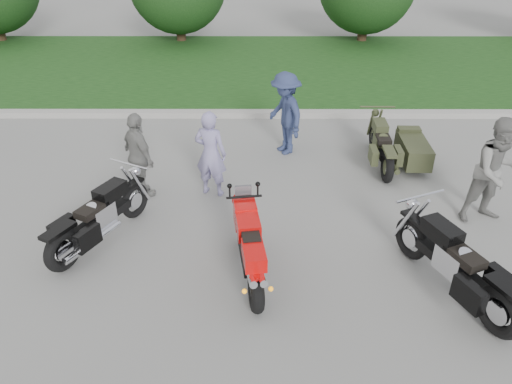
{
  "coord_description": "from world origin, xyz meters",
  "views": [
    {
      "loc": [
        -0.06,
        -6.18,
        4.92
      ],
      "look_at": [
        -0.07,
        0.78,
        0.8
      ],
      "focal_mm": 35.0,
      "sensor_mm": 36.0,
      "label": 1
    }
  ],
  "objects_px": {
    "person_denim": "(285,114)",
    "person_back": "(139,156)",
    "cruiser_left": "(97,220)",
    "person_stripe": "(211,154)",
    "sportbike_red": "(250,247)",
    "cruiser_sidecar": "(400,149)",
    "person_grey": "(497,171)",
    "cruiser_right": "(459,268)"
  },
  "relations": [
    {
      "from": "sportbike_red",
      "to": "cruiser_sidecar",
      "type": "xyz_separation_m",
      "value": [
        3.09,
        3.62,
        -0.17
      ]
    },
    {
      "from": "person_stripe",
      "to": "person_back",
      "type": "height_order",
      "value": "person_stripe"
    },
    {
      "from": "person_grey",
      "to": "person_stripe",
      "type": "bearing_deg",
      "value": 157.4
    },
    {
      "from": "sportbike_red",
      "to": "person_stripe",
      "type": "xyz_separation_m",
      "value": [
        -0.76,
        2.49,
        0.28
      ]
    },
    {
      "from": "person_stripe",
      "to": "person_back",
      "type": "distance_m",
      "value": 1.31
    },
    {
      "from": "sportbike_red",
      "to": "cruiser_right",
      "type": "relative_size",
      "value": 0.86
    },
    {
      "from": "sportbike_red",
      "to": "person_stripe",
      "type": "height_order",
      "value": "person_stripe"
    },
    {
      "from": "sportbike_red",
      "to": "cruiser_sidecar",
      "type": "height_order",
      "value": "sportbike_red"
    },
    {
      "from": "cruiser_right",
      "to": "person_stripe",
      "type": "distance_m",
      "value": 4.66
    },
    {
      "from": "cruiser_left",
      "to": "cruiser_right",
      "type": "xyz_separation_m",
      "value": [
        5.38,
        -1.23,
        0.03
      ]
    },
    {
      "from": "cruiser_left",
      "to": "cruiser_right",
      "type": "bearing_deg",
      "value": 14.85
    },
    {
      "from": "sportbike_red",
      "to": "person_denim",
      "type": "height_order",
      "value": "person_denim"
    },
    {
      "from": "person_denim",
      "to": "sportbike_red",
      "type": "bearing_deg",
      "value": -35.5
    },
    {
      "from": "cruiser_right",
      "to": "cruiser_sidecar",
      "type": "height_order",
      "value": "cruiser_right"
    },
    {
      "from": "cruiser_right",
      "to": "cruiser_sidecar",
      "type": "xyz_separation_m",
      "value": [
        0.19,
        4.0,
        -0.09
      ]
    },
    {
      "from": "sportbike_red",
      "to": "person_denim",
      "type": "xyz_separation_m",
      "value": [
        0.71,
        4.31,
        0.34
      ]
    },
    {
      "from": "person_grey",
      "to": "person_denim",
      "type": "distance_m",
      "value": 4.37
    },
    {
      "from": "sportbike_red",
      "to": "person_grey",
      "type": "height_order",
      "value": "person_grey"
    },
    {
      "from": "person_denim",
      "to": "cruiser_left",
      "type": "bearing_deg",
      "value": -68.78
    },
    {
      "from": "person_back",
      "to": "cruiser_left",
      "type": "bearing_deg",
      "value": 125.79
    },
    {
      "from": "cruiser_right",
      "to": "person_stripe",
      "type": "bearing_deg",
      "value": 118.57
    },
    {
      "from": "person_stripe",
      "to": "person_denim",
      "type": "relative_size",
      "value": 0.92
    },
    {
      "from": "cruiser_sidecar",
      "to": "person_stripe",
      "type": "xyz_separation_m",
      "value": [
        -3.85,
        -1.13,
        0.44
      ]
    },
    {
      "from": "cruiser_left",
      "to": "person_denim",
      "type": "xyz_separation_m",
      "value": [
        3.18,
        3.46,
        0.45
      ]
    },
    {
      "from": "sportbike_red",
      "to": "person_denim",
      "type": "bearing_deg",
      "value": 72.8
    },
    {
      "from": "cruiser_right",
      "to": "person_denim",
      "type": "relative_size",
      "value": 1.29
    },
    {
      "from": "person_back",
      "to": "cruiser_sidecar",
      "type": "bearing_deg",
      "value": -116.24
    },
    {
      "from": "cruiser_sidecar",
      "to": "person_grey",
      "type": "height_order",
      "value": "person_grey"
    },
    {
      "from": "cruiser_right",
      "to": "cruiser_sidecar",
      "type": "bearing_deg",
      "value": 63.91
    },
    {
      "from": "sportbike_red",
      "to": "cruiser_left",
      "type": "bearing_deg",
      "value": 153.12
    },
    {
      "from": "person_grey",
      "to": "sportbike_red",
      "type": "bearing_deg",
      "value": -171.16
    },
    {
      "from": "cruiser_left",
      "to": "person_stripe",
      "type": "height_order",
      "value": "person_stripe"
    },
    {
      "from": "sportbike_red",
      "to": "person_back",
      "type": "distance_m",
      "value": 3.18
    },
    {
      "from": "person_denim",
      "to": "person_back",
      "type": "bearing_deg",
      "value": -81.68
    },
    {
      "from": "cruiser_left",
      "to": "cruiser_sidecar",
      "type": "relative_size",
      "value": 0.97
    },
    {
      "from": "cruiser_left",
      "to": "cruiser_right",
      "type": "distance_m",
      "value": 5.52
    },
    {
      "from": "sportbike_red",
      "to": "person_back",
      "type": "relative_size",
      "value": 1.21
    },
    {
      "from": "sportbike_red",
      "to": "cruiser_left",
      "type": "distance_m",
      "value": 2.62
    },
    {
      "from": "cruiser_left",
      "to": "cruiser_right",
      "type": "relative_size",
      "value": 0.91
    },
    {
      "from": "sportbike_red",
      "to": "person_grey",
      "type": "bearing_deg",
      "value": 13.36
    },
    {
      "from": "person_stripe",
      "to": "person_denim",
      "type": "bearing_deg",
      "value": -111.57
    },
    {
      "from": "person_grey",
      "to": "person_back",
      "type": "height_order",
      "value": "person_grey"
    }
  ]
}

